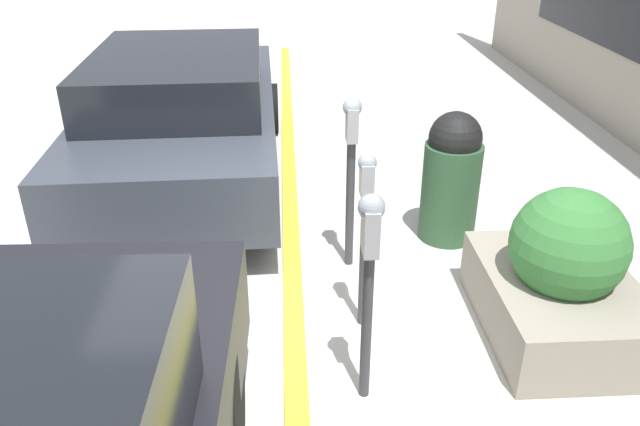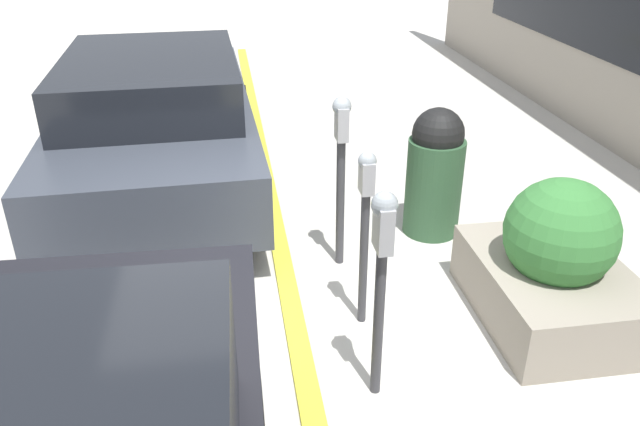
# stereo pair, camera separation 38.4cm
# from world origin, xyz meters

# --- Properties ---
(ground_plane) EXTENTS (40.00, 40.00, 0.00)m
(ground_plane) POSITION_xyz_m (0.00, 0.00, 0.00)
(ground_plane) COLOR beige
(curb_strip) EXTENTS (19.00, 0.16, 0.04)m
(curb_strip) POSITION_xyz_m (0.00, 0.08, 0.02)
(curb_strip) COLOR gold
(curb_strip) RESTS_ON ground_plane
(parking_meter_nearest) EXTENTS (0.19, 0.16, 1.47)m
(parking_meter_nearest) POSITION_xyz_m (-0.82, -0.37, 1.03)
(parking_meter_nearest) COLOR #38383D
(parking_meter_nearest) RESTS_ON ground_plane
(parking_meter_second) EXTENTS (0.15, 0.13, 1.41)m
(parking_meter_second) POSITION_xyz_m (-0.05, -0.44, 0.94)
(parking_meter_second) COLOR #38383D
(parking_meter_second) RESTS_ON ground_plane
(parking_meter_middle) EXTENTS (0.18, 0.16, 1.53)m
(parking_meter_middle) POSITION_xyz_m (0.83, -0.43, 1.04)
(parking_meter_middle) COLOR #38383D
(parking_meter_middle) RESTS_ON ground_plane
(planter_box) EXTENTS (1.45, 1.05, 1.16)m
(planter_box) POSITION_xyz_m (-0.22, -1.89, 0.46)
(planter_box) COLOR gray
(planter_box) RESTS_ON ground_plane
(parked_car_middle) EXTENTS (4.84, 2.15, 1.49)m
(parked_car_middle) POSITION_xyz_m (2.87, 1.24, 0.79)
(parked_car_middle) COLOR #383D47
(parked_car_middle) RESTS_ON ground_plane
(trash_bin) EXTENTS (0.54, 0.54, 1.25)m
(trash_bin) POSITION_xyz_m (1.27, -1.42, 0.63)
(trash_bin) COLOR #2D5133
(trash_bin) RESTS_ON ground_plane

